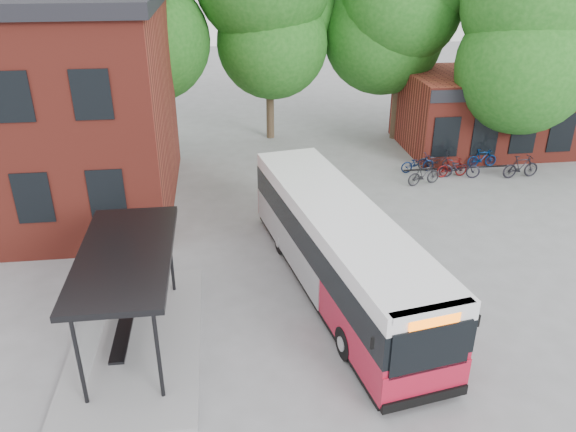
{
  "coord_description": "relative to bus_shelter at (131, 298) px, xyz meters",
  "views": [
    {
      "loc": [
        -1.88,
        -14.04,
        10.01
      ],
      "look_at": [
        0.18,
        2.38,
        2.0
      ],
      "focal_mm": 35.0,
      "sensor_mm": 36.0,
      "label": 1
    }
  ],
  "objects": [
    {
      "name": "bicycle_1",
      "position": [
        11.82,
        10.02,
        -0.95
      ],
      "size": [
        1.73,
        0.85,
        1.0
      ],
      "primitive_type": "imported",
      "rotation": [
        0.0,
        0.0,
        1.81
      ],
      "color": "black",
      "rests_on": "ground"
    },
    {
      "name": "bicycle_4",
      "position": [
        13.8,
        10.65,
        -0.95
      ],
      "size": [
        2.01,
        1.07,
        1.0
      ],
      "primitive_type": "imported",
      "rotation": [
        0.0,
        0.0,
        1.35
      ],
      "color": "black",
      "rests_on": "ground"
    },
    {
      "name": "bicycle_3",
      "position": [
        13.49,
        10.8,
        -0.97
      ],
      "size": [
        1.63,
        0.62,
        0.96
      ],
      "primitive_type": "imported",
      "rotation": [
        0.0,
        0.0,
        1.68
      ],
      "color": "#590D0D",
      "rests_on": "ground"
    },
    {
      "name": "shop_row",
      "position": [
        19.5,
        15.0,
        0.55
      ],
      "size": [
        14.0,
        6.2,
        4.0
      ],
      "primitive_type": null,
      "color": "maroon",
      "rests_on": "ground"
    },
    {
      "name": "bus_shelter",
      "position": [
        0.0,
        0.0,
        0.0
      ],
      "size": [
        3.6,
        7.0,
        2.9
      ],
      "primitive_type": null,
      "color": "black",
      "rests_on": "ground"
    },
    {
      "name": "ground",
      "position": [
        4.5,
        1.0,
        -1.45
      ],
      "size": [
        100.0,
        100.0,
        0.0
      ],
      "primitive_type": "plane",
      "color": "slate"
    },
    {
      "name": "bicycle_2",
      "position": [
        13.07,
        11.76,
        -0.98
      ],
      "size": [
        1.88,
        1.03,
        0.94
      ],
      "primitive_type": "imported",
      "rotation": [
        0.0,
        0.0,
        1.33
      ],
      "color": "black",
      "rests_on": "ground"
    },
    {
      "name": "tree_1",
      "position": [
        5.5,
        18.0,
        3.75
      ],
      "size": [
        7.92,
        7.92,
        10.4
      ],
      "primitive_type": null,
      "color": "#1B5616",
      "rests_on": "ground"
    },
    {
      "name": "bicycle_5",
      "position": [
        15.5,
        11.9,
        -0.98
      ],
      "size": [
        1.57,
        0.53,
        0.93
      ],
      "primitive_type": "imported",
      "rotation": [
        0.0,
        0.0,
        1.63
      ],
      "color": "navy",
      "rests_on": "ground"
    },
    {
      "name": "bicycle_0",
      "position": [
        12.07,
        11.62,
        -1.0
      ],
      "size": [
        1.76,
        0.79,
        0.9
      ],
      "primitive_type": "imported",
      "rotation": [
        0.0,
        0.0,
        1.69
      ],
      "color": "#0B1A3F",
      "rests_on": "ground"
    },
    {
      "name": "bike_rail",
      "position": [
        13.78,
        11.0,
        -1.26
      ],
      "size": [
        5.2,
        0.1,
        0.38
      ],
      "primitive_type": null,
      "color": "black",
      "rests_on": "ground"
    },
    {
      "name": "bicycle_7",
      "position": [
        16.68,
        10.31,
        -0.9
      ],
      "size": [
        1.86,
        0.67,
        1.1
      ],
      "primitive_type": "imported",
      "rotation": [
        0.0,
        0.0,
        1.66
      ],
      "color": "black",
      "rests_on": "ground"
    },
    {
      "name": "tree_2",
      "position": [
        12.5,
        17.0,
        4.05
      ],
      "size": [
        7.92,
        7.92,
        11.0
      ],
      "primitive_type": null,
      "color": "#1B5616",
      "rests_on": "ground"
    },
    {
      "name": "city_bus",
      "position": [
        6.09,
        1.98,
        -0.02
      ],
      "size": [
        4.34,
        11.46,
        2.85
      ],
      "primitive_type": null,
      "rotation": [
        0.0,
        0.0,
        0.18
      ],
      "color": "#A9132C",
      "rests_on": "ground"
    },
    {
      "name": "tree_0",
      "position": [
        -1.5,
        17.0,
        4.05
      ],
      "size": [
        7.92,
        7.92,
        11.0
      ],
      "primitive_type": null,
      "color": "#1B5616",
      "rests_on": "ground"
    },
    {
      "name": "tree_3",
      "position": [
        17.5,
        13.0,
        3.19
      ],
      "size": [
        7.04,
        7.04,
        9.28
      ],
      "primitive_type": null,
      "color": "#1B5616",
      "rests_on": "ground"
    }
  ]
}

